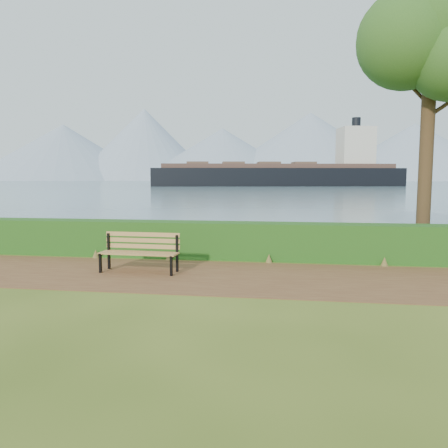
# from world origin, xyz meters

# --- Properties ---
(ground) EXTENTS (140.00, 140.00, 0.00)m
(ground) POSITION_xyz_m (0.00, 0.00, 0.00)
(ground) COLOR #405217
(ground) RESTS_ON ground
(path) EXTENTS (40.00, 3.40, 0.01)m
(path) POSITION_xyz_m (0.00, 0.30, 0.01)
(path) COLOR brown
(path) RESTS_ON ground
(hedge) EXTENTS (32.00, 0.85, 1.00)m
(hedge) POSITION_xyz_m (0.00, 2.60, 0.50)
(hedge) COLOR #184914
(hedge) RESTS_ON ground
(water) EXTENTS (700.00, 510.00, 0.00)m
(water) POSITION_xyz_m (0.00, 260.00, 0.01)
(water) COLOR #45636F
(water) RESTS_ON ground
(mountains) EXTENTS (585.00, 190.00, 70.00)m
(mountains) POSITION_xyz_m (-9.17, 406.05, 27.70)
(mountains) COLOR #8092AA
(mountains) RESTS_ON ground
(bench) EXTENTS (1.87, 0.62, 0.93)m
(bench) POSITION_xyz_m (-1.37, 0.52, 0.53)
(bench) COLOR black
(bench) RESTS_ON ground
(tree) EXTENTS (4.17, 3.46, 8.32)m
(tree) POSITION_xyz_m (5.96, 4.11, 6.19)
(tree) COLOR #3A2317
(tree) RESTS_ON ground
(cargo_ship) EXTENTS (69.86, 24.00, 20.97)m
(cargo_ship) POSITION_xyz_m (0.91, 114.80, 3.13)
(cargo_ship) COLOR black
(cargo_ship) RESTS_ON ground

